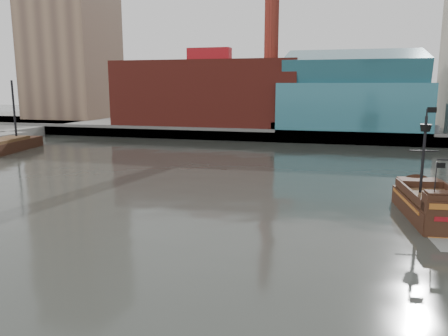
% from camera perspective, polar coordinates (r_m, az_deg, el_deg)
% --- Properties ---
extents(ground, '(400.00, 400.00, 0.00)m').
position_cam_1_polar(ground, '(30.27, -1.80, -11.53)').
color(ground, '#242722').
rests_on(ground, ground).
extents(promenade_far, '(220.00, 60.00, 2.00)m').
position_cam_1_polar(promenade_far, '(119.54, 11.18, 5.47)').
color(promenade_far, slate).
rests_on(promenade_far, ground).
extents(seawall, '(220.00, 1.00, 2.60)m').
position_cam_1_polar(seawall, '(90.25, 9.83, 4.08)').
color(seawall, '#4C4C49').
rests_on(seawall, ground).
extents(skyline, '(149.00, 45.00, 62.00)m').
position_cam_1_polar(skyline, '(112.17, 14.12, 17.09)').
color(skyline, brown).
rests_on(skyline, promenade_far).
extents(pirate_ship, '(5.66, 14.18, 10.32)m').
position_cam_1_polar(pirate_ship, '(42.42, 25.62, -4.73)').
color(pirate_ship, black).
rests_on(pirate_ship, ground).
extents(docked_vessel, '(8.24, 21.23, 14.10)m').
position_cam_1_polar(docked_vessel, '(84.61, -27.16, 2.34)').
color(docked_vessel, black).
rests_on(docked_vessel, ground).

